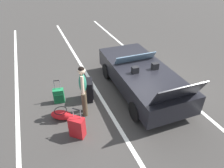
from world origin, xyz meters
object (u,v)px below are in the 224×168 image
at_px(suitcase_large_black, 89,90).
at_px(duffel_bag, 61,115).
at_px(convertible_car, 139,74).
at_px(traveler_person, 83,89).
at_px(suitcase_small_carryon, 59,96).
at_px(suitcase_medium_bright, 77,127).

distance_m(suitcase_large_black, duffel_bag, 1.24).
bearing_deg(duffel_bag, convertible_car, -78.81).
height_order(suitcase_large_black, traveler_person, traveler_person).
height_order(convertible_car, traveler_person, traveler_person).
distance_m(convertible_car, traveler_person, 2.29).
relative_size(suitcase_small_carryon, duffel_bag, 1.17).
relative_size(suitcase_large_black, traveler_person, 0.45).
relative_size(convertible_car, traveler_person, 2.57).
bearing_deg(suitcase_small_carryon, suitcase_large_black, 88.22).
height_order(suitcase_large_black, duffel_bag, suitcase_large_black).
xyz_separation_m(convertible_car, suitcase_large_black, (0.04, 1.86, -0.22)).
bearing_deg(duffel_bag, suitcase_medium_bright, -160.72).
xyz_separation_m(convertible_car, traveler_person, (-0.59, 2.18, 0.34)).
bearing_deg(suitcase_medium_bright, convertible_car, 160.45).
relative_size(duffel_bag, traveler_person, 0.43).
xyz_separation_m(convertible_car, suitcase_small_carryon, (0.28, 2.83, -0.34)).
relative_size(suitcase_large_black, suitcase_small_carryon, 0.90).
xyz_separation_m(suitcase_medium_bright, traveler_person, (0.81, -0.45, 0.62)).
bearing_deg(convertible_car, suitcase_large_black, 90.71).
bearing_deg(traveler_person, suitcase_large_black, 78.86).
distance_m(suitcase_large_black, suitcase_small_carryon, 1.00).
relative_size(suitcase_medium_bright, suitcase_small_carryon, 1.10).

